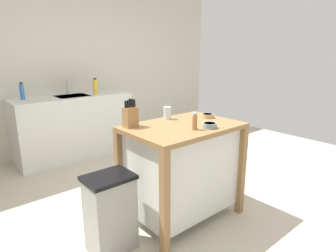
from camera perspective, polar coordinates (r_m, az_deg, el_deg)
name	(u,v)px	position (r m, az deg, el deg)	size (l,w,h in m)	color
ground_plane	(180,215)	(2.90, 2.32, -17.19)	(6.80, 6.80, 0.00)	#BCB29E
wall_back	(64,66)	(4.68, -19.84, 11.05)	(5.80, 0.10, 2.60)	beige
kitchen_island	(182,167)	(2.66, 2.83, -8.06)	(1.01, 0.69, 0.90)	olive
knife_block	(130,116)	(2.47, -7.46, 1.91)	(0.11, 0.09, 0.24)	#9E7042
bowl_ceramic_small	(208,116)	(2.83, 7.86, 2.05)	(0.12, 0.12, 0.04)	tan
bowl_ceramic_wide	(210,125)	(2.46, 8.24, 0.15)	(0.12, 0.12, 0.04)	gray
drinking_cup	(167,113)	(2.74, -0.15, 2.61)	(0.07, 0.07, 0.12)	silver
pepper_grinder	(195,122)	(2.38, 5.30, 0.89)	(0.04, 0.04, 0.15)	#9E7042
trash_bin	(111,213)	(2.37, -11.28, -16.57)	(0.36, 0.28, 0.63)	gray
sink_counter	(74,126)	(4.46, -18.07, 0.02)	(1.65, 0.60, 0.91)	silver
sink_faucet	(67,87)	(4.48, -19.35, 7.31)	(0.02, 0.02, 0.22)	#B7BCC1
bottle_spray_cleaner	(22,92)	(4.24, -26.94, 6.11)	(0.05, 0.05, 0.23)	blue
bottle_dish_soap	(95,86)	(4.42, -14.19, 7.60)	(0.07, 0.07, 0.23)	yellow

